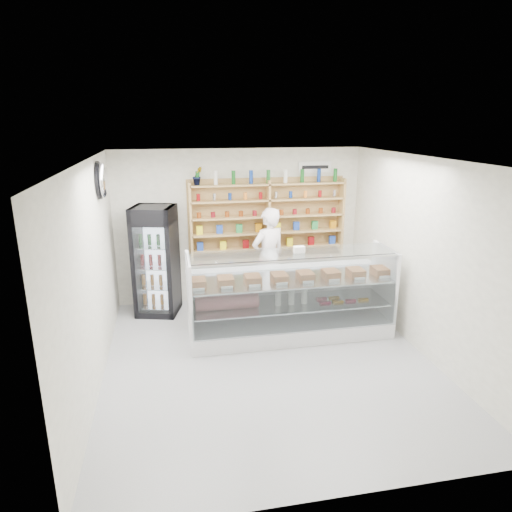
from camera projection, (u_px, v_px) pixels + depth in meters
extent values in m
plane|color=#ABACB0|center=(268.00, 361.00, 6.45)|extent=(5.00, 5.00, 0.00)
plane|color=white|center=(270.00, 160.00, 5.65)|extent=(5.00, 5.00, 0.00)
plane|color=white|center=(240.00, 226.00, 8.40)|extent=(4.50, 0.00, 4.50)
plane|color=white|center=(336.00, 360.00, 3.70)|extent=(4.50, 0.00, 4.50)
plane|color=white|center=(92.00, 278.00, 5.64)|extent=(0.00, 5.00, 5.00)
plane|color=white|center=(424.00, 258.00, 6.46)|extent=(0.00, 5.00, 5.00)
cube|color=white|center=(290.00, 327.00, 7.21)|extent=(3.15, 0.89, 0.26)
cube|color=white|center=(284.00, 290.00, 7.47)|extent=(3.15, 0.05, 0.66)
cube|color=silver|center=(290.00, 303.00, 7.09)|extent=(3.02, 0.78, 0.02)
cube|color=silver|center=(291.00, 280.00, 6.98)|extent=(3.08, 0.82, 0.02)
cube|color=silver|center=(298.00, 297.00, 6.61)|extent=(3.08, 0.13, 1.10)
cube|color=silver|center=(292.00, 253.00, 6.81)|extent=(3.08, 0.62, 0.01)
imported|color=white|center=(268.00, 258.00, 8.09)|extent=(0.78, 0.66, 1.83)
cube|color=black|center=(156.00, 261.00, 7.84)|extent=(0.83, 0.82, 1.90)
cube|color=#2B053A|center=(158.00, 218.00, 7.34)|extent=(0.65, 0.20, 0.27)
cube|color=silver|center=(161.00, 271.00, 7.58)|extent=(0.56, 0.16, 1.50)
cube|color=tan|center=(191.00, 220.00, 8.03)|extent=(0.04, 0.28, 1.33)
cube|color=tan|center=(268.00, 217.00, 8.29)|extent=(0.04, 0.28, 1.33)
cube|color=tan|center=(341.00, 214.00, 8.54)|extent=(0.04, 0.28, 1.33)
cube|color=tan|center=(268.00, 248.00, 8.46)|extent=(2.80, 0.28, 0.03)
cube|color=tan|center=(268.00, 232.00, 8.37)|extent=(2.80, 0.28, 0.03)
cube|color=tan|center=(268.00, 216.00, 8.29)|extent=(2.80, 0.28, 0.03)
cube|color=tan|center=(268.00, 200.00, 8.20)|extent=(2.80, 0.28, 0.03)
cube|color=tan|center=(268.00, 184.00, 8.12)|extent=(2.80, 0.28, 0.03)
imported|color=#1E6626|center=(198.00, 176.00, 7.84)|extent=(0.21, 0.19, 0.32)
ellipsoid|color=silver|center=(103.00, 180.00, 6.48)|extent=(0.15, 0.50, 0.50)
cube|color=white|center=(315.00, 167.00, 8.33)|extent=(0.62, 0.03, 0.20)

